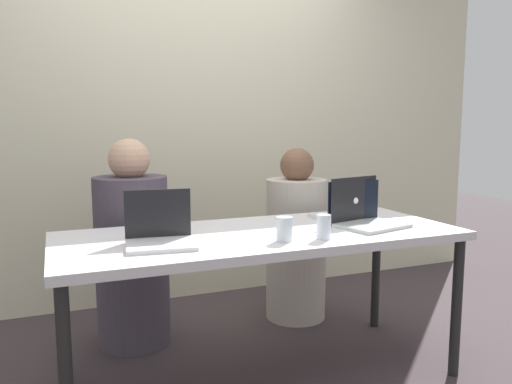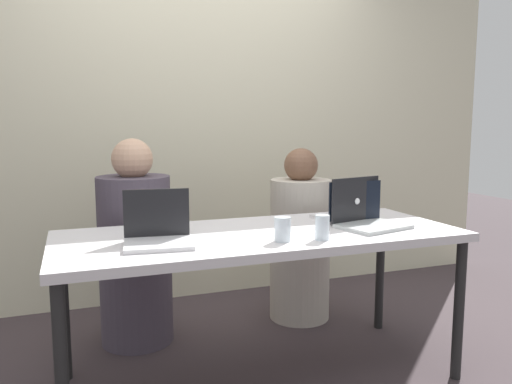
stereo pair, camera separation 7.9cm
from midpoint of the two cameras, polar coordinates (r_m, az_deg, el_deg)
The scene contains 10 objects.
ground_plane at distance 2.61m, azimuth 1.54°, elevation -20.47°, with size 12.00×12.00×0.00m, color #3D3235.
back_wall at distance 3.58m, azimuth -6.50°, elevation 8.71°, with size 4.90×0.10×2.60m, color beige.
desk at distance 2.37m, azimuth 1.60°, elevation -5.99°, with size 1.88×0.76×0.73m.
person_on_left at distance 2.90m, azimuth -12.86°, elevation -6.83°, with size 0.44×0.44×1.16m.
person_on_right at distance 3.19m, azimuth 5.76°, elevation -5.90°, with size 0.46×0.46×1.09m.
laptop_front_left at distance 2.14m, azimuth -10.12°, elevation -4.60°, with size 0.31×0.28×0.22m.
laptop_front_right at distance 2.53m, azimuth 13.42°, elevation -2.73°, with size 0.37×0.32×0.24m.
laptop_back_right at distance 2.66m, azimuth 11.22°, elevation -2.25°, with size 0.30×0.25×0.22m.
water_glass_right at distance 2.21m, azimuth 8.59°, elevation -4.21°, with size 0.06×0.06×0.11m.
water_glass_center at distance 2.16m, azimuth 4.10°, elevation -4.45°, with size 0.07×0.07×0.11m.
Camera 2 is at (-0.82, -2.15, 1.23)m, focal length 35.00 mm.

